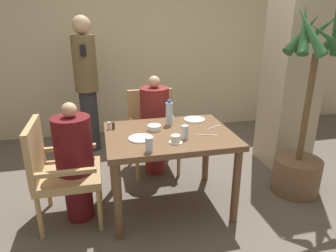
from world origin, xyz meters
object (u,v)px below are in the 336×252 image
(standing_host, at_px, (86,82))
(water_bottle, at_px, (169,113))
(chair_far_side, at_px, (153,127))
(glass_tall_mid, at_px, (149,145))
(teacup_with_saucer, at_px, (176,139))
(plate_main_left, at_px, (195,119))
(glass_tall_near, at_px, (185,132))
(bowl_small, at_px, (154,128))
(plate_main_right, at_px, (141,138))
(potted_palm, at_px, (302,138))
(chair_left_side, at_px, (58,168))
(diner_in_far_chair, at_px, (155,124))
(diner_in_left_chair, at_px, (75,161))

(standing_host, distance_m, water_bottle, 1.56)
(chair_far_side, height_order, glass_tall_mid, chair_far_side)
(teacup_with_saucer, bearing_deg, standing_host, 112.64)
(water_bottle, distance_m, glass_tall_mid, 0.65)
(water_bottle, bearing_deg, chair_far_side, 94.60)
(plate_main_left, xyz_separation_m, teacup_with_saucer, (-0.33, -0.53, 0.02))
(teacup_with_saucer, xyz_separation_m, glass_tall_near, (0.09, 0.07, 0.03))
(plate_main_left, relative_size, bowl_small, 1.68)
(plate_main_left, relative_size, plate_main_right, 1.00)
(water_bottle, bearing_deg, glass_tall_near, -83.02)
(potted_palm, relative_size, glass_tall_near, 15.65)
(bowl_small, bearing_deg, teacup_with_saucer, -70.32)
(standing_host, distance_m, glass_tall_near, 1.92)
(potted_palm, bearing_deg, plate_main_right, -179.10)
(glass_tall_near, bearing_deg, standing_host, 116.05)
(chair_left_side, relative_size, diner_in_far_chair, 0.81)
(chair_left_side, relative_size, plate_main_left, 4.37)
(chair_left_side, height_order, bowl_small, chair_left_side)
(chair_left_side, xyz_separation_m, chair_far_side, (0.98, 0.85, 0.00))
(plate_main_left, relative_size, teacup_with_saucer, 1.85)
(chair_left_side, bearing_deg, diner_in_far_chair, 35.85)
(diner_in_left_chair, distance_m, glass_tall_near, 0.98)
(water_bottle, relative_size, glass_tall_near, 2.07)
(plate_main_right, bearing_deg, diner_in_left_chair, 171.21)
(chair_left_side, xyz_separation_m, plate_main_left, (1.32, 0.30, 0.25))
(diner_in_far_chair, height_order, standing_host, standing_host)
(water_bottle, bearing_deg, potted_palm, -12.05)
(bowl_small, xyz_separation_m, water_bottle, (0.17, 0.11, 0.09))
(diner_in_far_chair, distance_m, teacup_with_saucer, 0.96)
(chair_left_side, distance_m, water_bottle, 1.11)
(diner_in_far_chair, distance_m, potted_palm, 1.55)
(chair_far_side, distance_m, bowl_small, 0.80)
(standing_host, relative_size, plate_main_right, 8.32)
(chair_far_side, xyz_separation_m, plate_main_right, (-0.27, -0.94, 0.25))
(potted_palm, relative_size, plate_main_left, 8.78)
(glass_tall_near, bearing_deg, plate_main_right, 167.93)
(glass_tall_near, bearing_deg, glass_tall_mid, -150.19)
(plate_main_left, xyz_separation_m, plate_main_right, (-0.61, -0.38, 0.00))
(teacup_with_saucer, xyz_separation_m, glass_tall_mid, (-0.25, -0.13, 0.03))
(potted_palm, height_order, plate_main_right, potted_palm)
(bowl_small, relative_size, water_bottle, 0.51)
(teacup_with_saucer, bearing_deg, chair_left_side, 166.50)
(chair_far_side, xyz_separation_m, teacup_with_saucer, (0.00, -1.09, 0.27))
(teacup_with_saucer, bearing_deg, chair_far_side, 90.22)
(diner_in_far_chair, xyz_separation_m, glass_tall_mid, (-0.24, -1.07, 0.22))
(glass_tall_near, bearing_deg, chair_far_side, 95.49)
(diner_in_left_chair, xyz_separation_m, standing_host, (0.09, 1.55, 0.39))
(diner_in_left_chair, relative_size, teacup_with_saucer, 9.46)
(glass_tall_mid, bearing_deg, potted_palm, 10.65)
(chair_left_side, distance_m, standing_host, 1.63)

